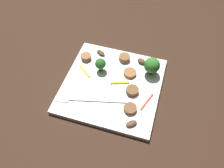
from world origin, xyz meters
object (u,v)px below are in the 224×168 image
Objects in this scene: fork at (85,100)px; sausage_slice_3 at (86,57)px; plate at (112,85)px; sausage_slice_2 at (132,91)px; pepper_strip_0 at (147,102)px; sausage_slice_4 at (124,58)px; pepper_strip_2 at (120,82)px; sausage_slice_1 at (130,73)px; mushroom_1 at (131,124)px; pepper_strip_1 at (85,71)px; sausage_slice_0 at (130,109)px; mushroom_2 at (101,53)px; broccoli_floret_0 at (152,65)px; mushroom_0 at (142,61)px; broccoli_floret_1 at (100,64)px.

sausage_slice_3 is (0.05, -0.14, 0.01)m from fork.
plate is 7.79× the size of sausage_slice_2.
sausage_slice_4 is at bearing -53.11° from pepper_strip_0.
sausage_slice_4 is 0.08m from pepper_strip_2.
plate is at bearing 51.37° from sausage_slice_1.
sausage_slice_2 is at bearing 153.20° from pepper_strip_2.
pepper_strip_2 is at bearing 63.85° from sausage_slice_1.
mushroom_1 is 0.59× the size of pepper_strip_1.
sausage_slice_4 is 0.64× the size of pepper_strip_1.
sausage_slice_1 is 0.60× the size of pepper_strip_0.
sausage_slice_0 is 0.94× the size of sausage_slice_1.
mushroom_2 is at bearing -137.95° from sausage_slice_3.
mushroom_1 is 0.08m from pepper_strip_0.
mushroom_1 is 0.20m from pepper_strip_1.
broccoli_floret_0 is 0.10m from pepper_strip_0.
fork is 0.20m from mushroom_0.
plate is 0.06m from sausage_slice_1.
mushroom_2 is at bearing -41.38° from sausage_slice_2.
sausage_slice_3 is 1.20× the size of mushroom_0.
pepper_strip_1 is at bearing -82.76° from fork.
fork is at bearing 109.32° from sausage_slice_3.
fork is 0.15m from sausage_slice_1.
sausage_slice_2 is 1.16× the size of mushroom_1.
sausage_slice_1 is 0.10m from pepper_strip_0.
sausage_slice_0 is 0.17m from sausage_slice_4.
broccoli_floret_1 is at bearing 6.69° from sausage_slice_1.
fork is 0.12m from sausage_slice_0.
broccoli_floret_1 is 0.73× the size of pepper_strip_0.
fork is 3.24× the size of broccoli_floret_0.
mushroom_1 is (-0.18, 0.17, -0.00)m from sausage_slice_3.
mushroom_2 is (0.10, -0.05, -0.00)m from sausage_slice_1.
broccoli_floret_0 reaches higher than plate.
broccoli_floret_0 is 0.10m from pepper_strip_2.
sausage_slice_3 is (0.16, -0.08, 0.00)m from sausage_slice_2.
pepper_strip_1 reaches higher than pepper_strip_0.
mushroom_2 is (0.14, -0.20, -0.00)m from mushroom_1.
sausage_slice_0 is at bearing 92.63° from mushroom_0.
sausage_slice_0 is at bearing 137.51° from broccoli_floret_1.
plate is 7.81× the size of sausage_slice_0.
sausage_slice_0 is 1.34× the size of mushroom_0.
sausage_slice_4 is (-0.05, -0.06, -0.02)m from broccoli_floret_1.
sausage_slice_0 is 0.05m from sausage_slice_2.
pepper_strip_2 is at bearing -144.98° from fork.
broccoli_floret_1 reaches higher than mushroom_0.
pepper_strip_1 is (0.03, -0.09, 0.00)m from fork.
broccoli_floret_1 is 1.49× the size of mushroom_1.
mushroom_2 is (0.15, -0.03, -0.03)m from broccoli_floret_0.
pepper_strip_2 is at bearing 133.40° from mushroom_2.
sausage_slice_2 is at bearing 115.21° from sausage_slice_4.
pepper_strip_1 is at bearing -11.36° from sausage_slice_2.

